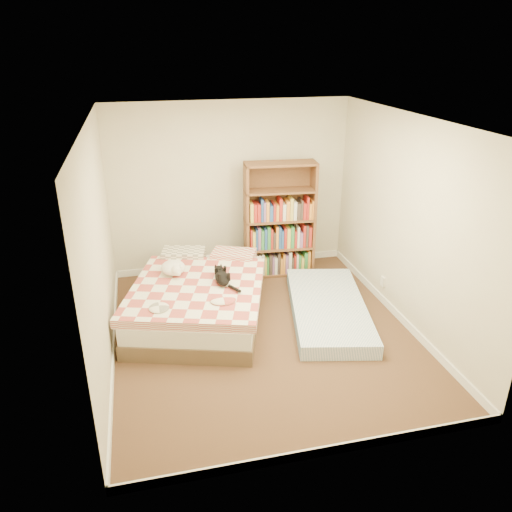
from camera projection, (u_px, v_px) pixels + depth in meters
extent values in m
cube|color=#49301F|center=(263.00, 333.00, 6.00)|extent=(3.50, 4.00, 0.01)
cube|color=white|center=(265.00, 120.00, 5.01)|extent=(3.50, 4.00, 0.01)
cube|color=beige|center=(230.00, 188.00, 7.29)|extent=(3.50, 0.01, 2.50)
cube|color=beige|center=(330.00, 330.00, 3.72)|extent=(3.50, 0.01, 2.50)
cube|color=beige|center=(100.00, 250.00, 5.13)|extent=(0.01, 4.00, 2.50)
cube|color=beige|center=(408.00, 224.00, 5.88)|extent=(0.01, 4.00, 2.50)
cube|color=white|center=(232.00, 263.00, 7.76)|extent=(3.50, 0.02, 0.10)
cube|color=white|center=(321.00, 452.00, 4.21)|extent=(3.50, 0.02, 0.10)
cube|color=white|center=(114.00, 348.00, 5.61)|extent=(0.02, 4.00, 0.10)
cube|color=white|center=(396.00, 313.00, 6.35)|extent=(0.02, 4.00, 0.10)
cube|color=white|center=(383.00, 282.00, 6.61)|extent=(0.03, 0.09, 0.13)
cube|color=brown|center=(200.00, 309.00, 6.34)|extent=(2.04, 2.46, 0.19)
cube|color=silver|center=(200.00, 295.00, 6.26)|extent=(2.00, 2.41, 0.21)
cube|color=#BA4C45|center=(199.00, 284.00, 6.20)|extent=(2.00, 2.12, 0.11)
cube|color=gray|center=(166.00, 259.00, 6.82)|extent=(0.67, 0.53, 0.16)
cube|color=#BA4C45|center=(217.00, 254.00, 6.97)|extent=(0.67, 0.53, 0.16)
cube|color=brown|center=(247.00, 223.00, 7.12)|extent=(0.07, 0.34, 1.69)
cube|color=brown|center=(311.00, 217.00, 7.33)|extent=(0.07, 0.34, 1.69)
cube|color=brown|center=(277.00, 217.00, 7.37)|extent=(1.01, 0.10, 1.69)
cube|color=brown|center=(279.00, 271.00, 7.55)|extent=(1.04, 0.42, 0.03)
cube|color=brown|center=(280.00, 219.00, 7.22)|extent=(1.04, 0.42, 0.03)
cube|color=brown|center=(281.00, 164.00, 6.90)|extent=(1.04, 0.42, 0.03)
cube|color=#7198BD|center=(328.00, 309.00, 6.36)|extent=(1.32, 2.16, 0.18)
ellipsoid|color=black|center=(222.00, 278.00, 6.09)|extent=(0.18, 0.39, 0.13)
sphere|color=black|center=(219.00, 270.00, 6.27)|extent=(0.12, 0.12, 0.12)
cone|color=black|center=(216.00, 266.00, 6.28)|extent=(0.04, 0.04, 0.04)
cone|color=black|center=(221.00, 265.00, 6.29)|extent=(0.04, 0.04, 0.04)
cylinder|color=black|center=(234.00, 289.00, 5.90)|extent=(0.04, 0.22, 0.04)
ellipsoid|color=white|center=(173.00, 268.00, 6.32)|extent=(0.44, 0.45, 0.17)
sphere|color=white|center=(181.00, 269.00, 6.24)|extent=(0.18, 0.18, 0.13)
sphere|color=white|center=(186.00, 271.00, 6.22)|extent=(0.08, 0.08, 0.06)
sphere|color=white|center=(162.00, 268.00, 6.35)|extent=(0.10, 0.10, 0.07)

